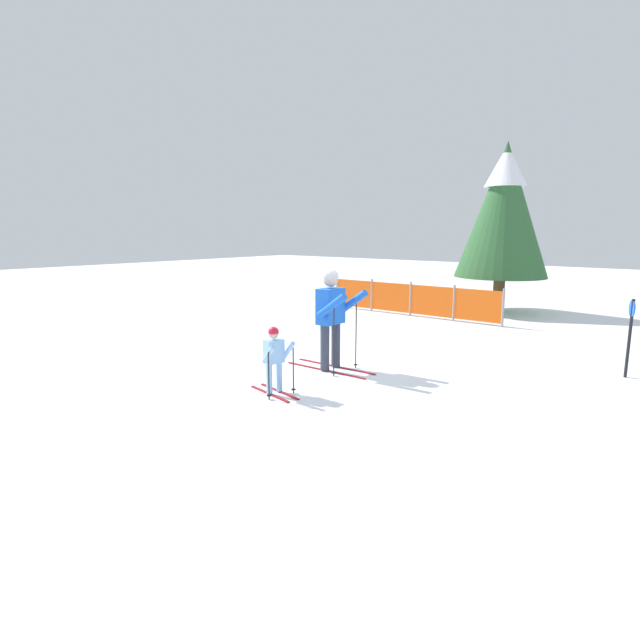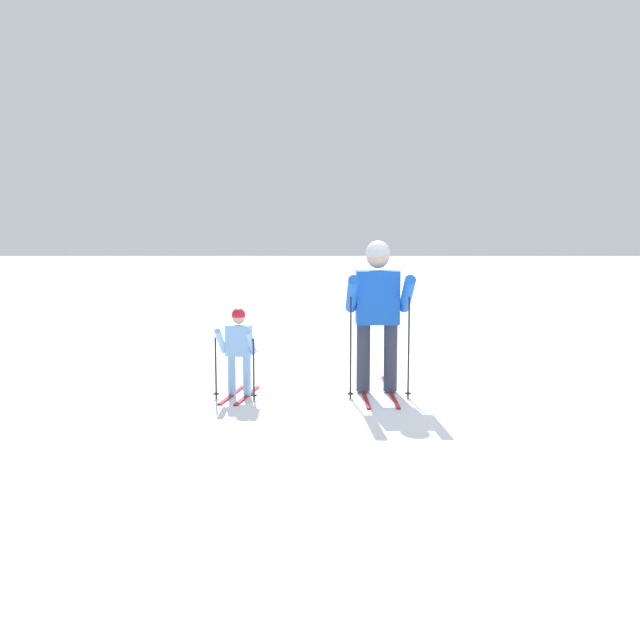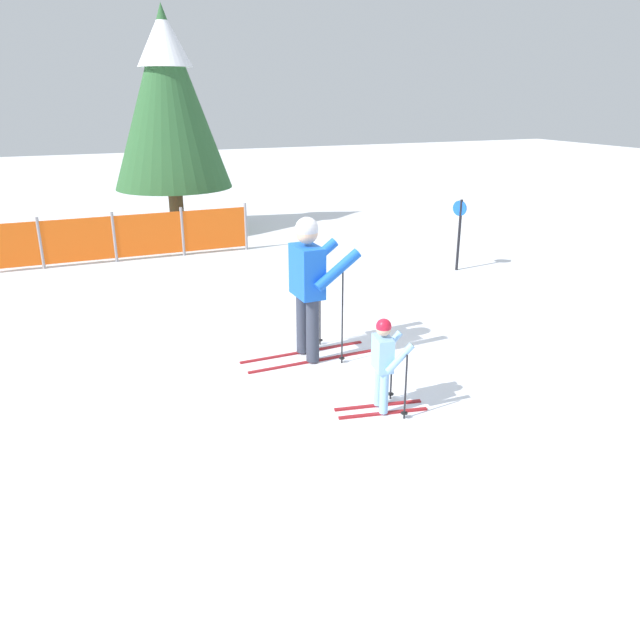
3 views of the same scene
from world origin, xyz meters
name	(u,v)px [view 2 (image 2 of 3)]	position (x,y,z in m)	size (l,w,h in m)	color
ground_plane	(398,393)	(0.00, 0.00, 0.00)	(60.00, 60.00, 0.00)	white
skier_adult	(378,303)	(-0.02, -0.24, 1.06)	(1.68, 0.75, 1.78)	maroon
skier_child	(239,346)	(0.15, -1.83, 0.59)	(0.98, 0.50, 1.02)	maroon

